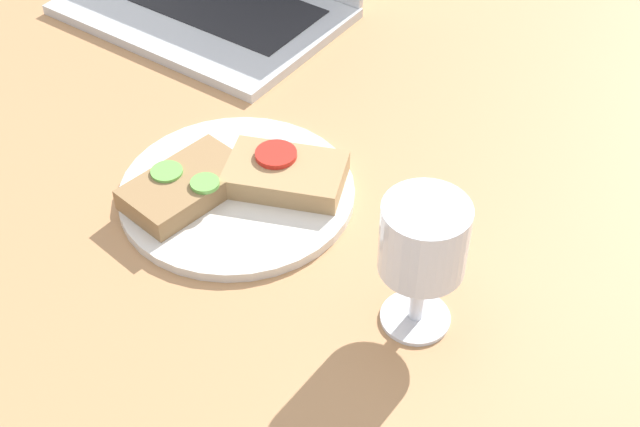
{
  "coord_description": "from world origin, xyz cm",
  "views": [
    {
      "loc": [
        37.95,
        -45.95,
        61.38
      ],
      "look_at": [
        5.3,
        0.64,
        8.0
      ],
      "focal_mm": 50.0,
      "sensor_mm": 36.0,
      "label": 1
    }
  ],
  "objects_px": {
    "plate": "(237,192)",
    "wine_glass": "(423,245)",
    "sandwich_with_cucumber": "(186,186)",
    "sandwich_with_tomato": "(285,173)"
  },
  "relations": [
    {
      "from": "sandwich_with_tomato",
      "to": "sandwich_with_cucumber",
      "type": "bearing_deg",
      "value": -134.35
    },
    {
      "from": "plate",
      "to": "sandwich_with_tomato",
      "type": "height_order",
      "value": "sandwich_with_tomato"
    },
    {
      "from": "sandwich_with_cucumber",
      "to": "wine_glass",
      "type": "relative_size",
      "value": 0.99
    },
    {
      "from": "sandwich_with_tomato",
      "to": "plate",
      "type": "bearing_deg",
      "value": -133.99
    },
    {
      "from": "plate",
      "to": "sandwich_with_cucumber",
      "type": "height_order",
      "value": "sandwich_with_cucumber"
    },
    {
      "from": "sandwich_with_tomato",
      "to": "wine_glass",
      "type": "xyz_separation_m",
      "value": [
        0.19,
        -0.07,
        0.07
      ]
    },
    {
      "from": "sandwich_with_cucumber",
      "to": "plate",
      "type": "bearing_deg",
      "value": 45.29
    },
    {
      "from": "sandwich_with_cucumber",
      "to": "sandwich_with_tomato",
      "type": "bearing_deg",
      "value": 45.65
    },
    {
      "from": "plate",
      "to": "wine_glass",
      "type": "height_order",
      "value": "wine_glass"
    },
    {
      "from": "plate",
      "to": "sandwich_with_cucumber",
      "type": "distance_m",
      "value": 0.05
    }
  ]
}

